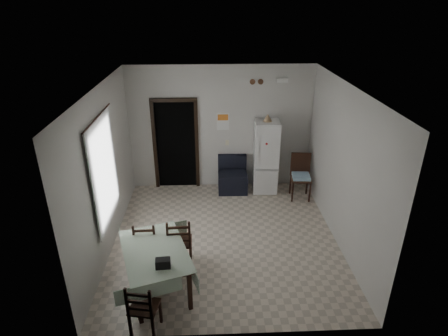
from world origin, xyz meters
TOP-DOWN VIEW (x-y plane):
  - ground at (0.00, 0.00)m, footprint 4.50×4.50m
  - ceiling at (0.00, 0.00)m, footprint 4.20×4.50m
  - wall_back at (0.00, 2.25)m, footprint 4.20×0.02m
  - wall_front at (0.00, -2.25)m, footprint 4.20×0.02m
  - wall_left at (-2.10, 0.00)m, footprint 0.02×4.50m
  - wall_right at (2.10, 0.00)m, footprint 0.02×4.50m
  - doorway at (-1.05, 2.45)m, footprint 1.06×0.52m
  - window_recess at (-2.15, -0.20)m, footprint 0.10×1.20m
  - curtain at (-2.04, -0.20)m, footprint 0.02×1.45m
  - curtain_rod at (-2.03, -0.20)m, footprint 0.02×1.60m
  - calendar at (0.05, 2.24)m, footprint 0.28×0.02m
  - calendar_image at (0.05, 2.23)m, footprint 0.24×0.01m
  - light_switch at (0.15, 2.24)m, footprint 0.08×0.02m
  - vent_left at (0.70, 2.23)m, footprint 0.12×0.03m
  - vent_right at (0.88, 2.23)m, footprint 0.12×0.03m
  - emergency_light at (1.35, 2.21)m, footprint 0.25×0.07m
  - fridge at (1.03, 1.93)m, footprint 0.59×0.59m
  - tan_cone at (1.03, 1.93)m, footprint 0.22×0.22m
  - navy_seat at (0.27, 1.93)m, footprint 0.69×0.66m
  - corner_chair at (1.78, 1.51)m, footprint 0.48×0.48m
  - dining_table at (-1.13, -1.30)m, footprint 1.31×1.62m
  - black_bag at (-0.96, -1.70)m, footprint 0.22×0.14m
  - dining_chair_far_left at (-1.36, -0.71)m, footprint 0.39×0.39m
  - dining_chair_far_right at (-0.80, -0.73)m, footprint 0.43×0.43m
  - dining_chair_near_head at (-1.19, -2.13)m, footprint 0.44×0.44m

SIDE VIEW (x-z plane):
  - ground at x=0.00m, z-range 0.00..0.00m
  - dining_table at x=-1.13m, z-range 0.00..0.73m
  - navy_seat at x=0.27m, z-range 0.00..0.82m
  - dining_chair_near_head at x=-1.19m, z-range 0.00..0.87m
  - dining_chair_far_left at x=-1.36m, z-range 0.00..0.89m
  - dining_chair_far_right at x=-0.80m, z-range 0.00..0.96m
  - corner_chair at x=1.78m, z-range 0.00..1.03m
  - black_bag at x=-0.96m, z-range 0.73..0.87m
  - fridge at x=1.03m, z-range 0.00..1.71m
  - doorway at x=-1.05m, z-range -0.05..2.17m
  - light_switch at x=0.15m, z-range 1.04..1.16m
  - wall_back at x=0.00m, z-range 0.00..2.90m
  - wall_front at x=0.00m, z-range 0.00..2.90m
  - wall_left at x=-2.10m, z-range 0.00..2.90m
  - wall_right at x=2.10m, z-range 0.00..2.90m
  - window_recess at x=-2.15m, z-range 0.75..2.35m
  - curtain at x=-2.04m, z-range 0.62..2.48m
  - calendar at x=0.05m, z-range 1.42..1.82m
  - calendar_image at x=0.05m, z-range 1.65..1.79m
  - tan_cone at x=1.03m, z-range 1.71..1.87m
  - curtain_rod at x=-2.03m, z-range 2.49..2.51m
  - vent_left at x=0.70m, z-range 2.46..2.58m
  - vent_right at x=0.88m, z-range 2.46..2.58m
  - emergency_light at x=1.35m, z-range 2.50..2.59m
  - ceiling at x=0.00m, z-range 2.89..2.91m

